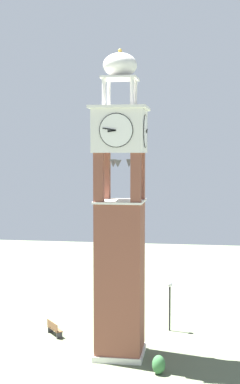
# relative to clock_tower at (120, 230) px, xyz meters

# --- Properties ---
(ground) EXTENTS (80.00, 80.00, 0.00)m
(ground) POSITION_rel_clock_tower_xyz_m (0.00, 0.00, -7.59)
(ground) COLOR #5B664C
(clock_tower) EXTENTS (3.29, 3.29, 18.15)m
(clock_tower) POSITION_rel_clock_tower_xyz_m (0.00, 0.00, 0.00)
(clock_tower) COLOR brown
(clock_tower) RESTS_ON ground
(park_bench) EXTENTS (1.52, 1.35, 0.95)m
(park_bench) POSITION_rel_clock_tower_xyz_m (-2.82, -4.85, -7.10)
(park_bench) COLOR brown
(park_bench) RESTS_ON ground
(lamp_post) EXTENTS (0.36, 0.36, 3.39)m
(lamp_post) POSITION_rel_clock_tower_xyz_m (-4.98, 2.69, -5.19)
(lamp_post) COLOR black
(lamp_post) RESTS_ON ground
(trash_bin) EXTENTS (0.52, 0.52, 0.80)m
(trash_bin) POSITION_rel_clock_tower_xyz_m (-3.35, -1.62, -7.19)
(trash_bin) COLOR #4C4C51
(trash_bin) RESTS_ON ground
(shrub_near_entry) EXTENTS (0.74, 0.74, 1.05)m
(shrub_near_entry) POSITION_rel_clock_tower_xyz_m (2.43, 2.52, -7.06)
(shrub_near_entry) COLOR #336638
(shrub_near_entry) RESTS_ON ground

